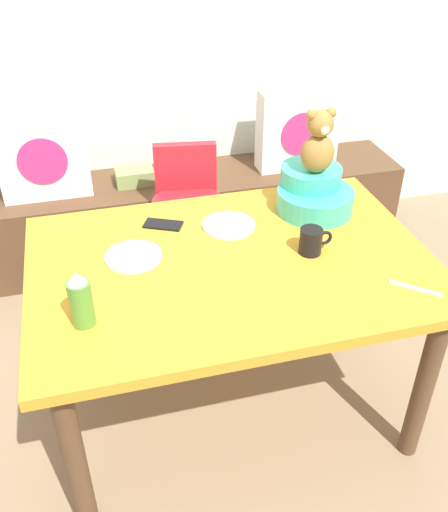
# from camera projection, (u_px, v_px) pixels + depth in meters

# --- Properties ---
(ground_plane) EXTENTS (8.00, 8.00, 0.00)m
(ground_plane) POSITION_uv_depth(u_px,v_px,m) (230.00, 404.00, 2.38)
(ground_plane) COLOR #8C7256
(back_wall) EXTENTS (4.40, 0.10, 2.60)m
(back_wall) POSITION_uv_depth(u_px,v_px,m) (153.00, 4.00, 2.85)
(back_wall) COLOR silver
(back_wall) RESTS_ON ground_plane
(window_bench) EXTENTS (2.60, 0.44, 0.46)m
(window_bench) POSITION_uv_depth(u_px,v_px,m) (173.00, 215.00, 3.23)
(window_bench) COLOR brown
(window_bench) RESTS_ON ground_plane
(pillow_floral_left) EXTENTS (0.44, 0.15, 0.44)m
(pillow_floral_left) POSITION_uv_depth(u_px,v_px,m) (43.00, 156.00, 2.83)
(pillow_floral_left) COLOR white
(pillow_floral_left) RESTS_ON window_bench
(pillow_floral_right) EXTENTS (0.44, 0.15, 0.44)m
(pillow_floral_right) POSITION_uv_depth(u_px,v_px,m) (297.00, 129.00, 3.11)
(pillow_floral_right) COLOR white
(pillow_floral_right) RESTS_ON window_bench
(book_stack) EXTENTS (0.20, 0.14, 0.08)m
(book_stack) POSITION_uv_depth(u_px,v_px,m) (134.00, 176.00, 3.04)
(book_stack) COLOR #809B59
(book_stack) RESTS_ON window_bench
(dining_table) EXTENTS (1.39, 0.95, 0.74)m
(dining_table) POSITION_uv_depth(u_px,v_px,m) (231.00, 282.00, 2.02)
(dining_table) COLOR orange
(dining_table) RESTS_ON ground_plane
(highchair) EXTENTS (0.37, 0.49, 0.79)m
(highchair) POSITION_uv_depth(u_px,v_px,m) (188.00, 207.00, 2.72)
(highchair) COLOR red
(highchair) RESTS_ON ground_plane
(infant_seat_teal) EXTENTS (0.30, 0.33, 0.16)m
(infant_seat_teal) POSITION_uv_depth(u_px,v_px,m) (314.00, 192.00, 2.23)
(infant_seat_teal) COLOR #39B69C
(infant_seat_teal) RESTS_ON dining_table
(teddy_bear) EXTENTS (0.13, 0.12, 0.25)m
(teddy_bear) POSITION_uv_depth(u_px,v_px,m) (319.00, 143.00, 2.11)
(teddy_bear) COLOR olive
(teddy_bear) RESTS_ON infant_seat_teal
(ketchup_bottle) EXTENTS (0.07, 0.07, 0.18)m
(ketchup_bottle) POSITION_uv_depth(u_px,v_px,m) (81.00, 300.00, 1.64)
(ketchup_bottle) COLOR #4C8C33
(ketchup_bottle) RESTS_ON dining_table
(coffee_mug) EXTENTS (0.12, 0.08, 0.09)m
(coffee_mug) POSITION_uv_depth(u_px,v_px,m) (311.00, 241.00, 1.98)
(coffee_mug) COLOR black
(coffee_mug) RESTS_ON dining_table
(dinner_plate_near) EXTENTS (0.20, 0.20, 0.01)m
(dinner_plate_near) POSITION_uv_depth(u_px,v_px,m) (133.00, 256.00, 1.97)
(dinner_plate_near) COLOR white
(dinner_plate_near) RESTS_ON dining_table
(dinner_plate_far) EXTENTS (0.20, 0.20, 0.01)m
(dinner_plate_far) POSITION_uv_depth(u_px,v_px,m) (229.00, 225.00, 2.15)
(dinner_plate_far) COLOR white
(dinner_plate_far) RESTS_ON dining_table
(cell_phone) EXTENTS (0.16, 0.13, 0.01)m
(cell_phone) POSITION_uv_depth(u_px,v_px,m) (163.00, 225.00, 2.16)
(cell_phone) COLOR black
(cell_phone) RESTS_ON dining_table
(table_fork) EXTENTS (0.14, 0.13, 0.01)m
(table_fork) POSITION_uv_depth(u_px,v_px,m) (415.00, 288.00, 1.83)
(table_fork) COLOR silver
(table_fork) RESTS_ON dining_table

